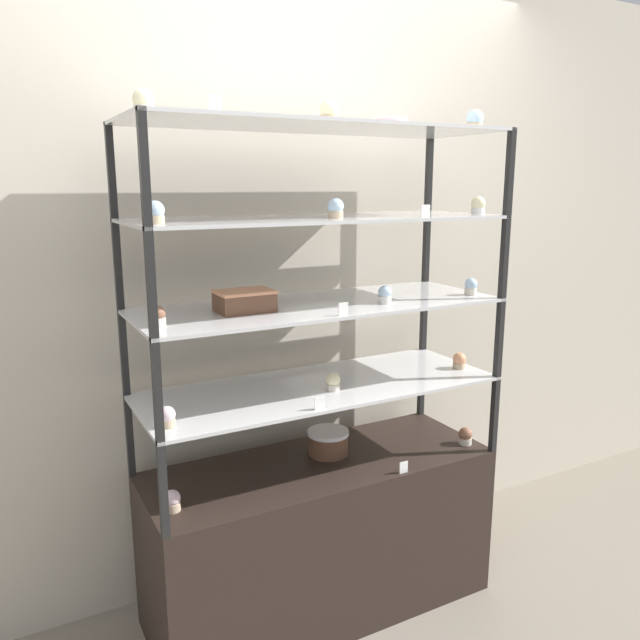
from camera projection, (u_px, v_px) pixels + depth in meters
The scene contains 29 objects.
ground_plane at pixel (320, 604), 2.54m from camera, with size 20.00×20.00×0.00m, color gray.
back_wall at pixel (275, 276), 2.60m from camera, with size 8.00×0.05×2.60m.
display_base at pixel (320, 535), 2.48m from camera, with size 1.35×0.50×0.62m.
display_riser_lower at pixel (320, 390), 2.35m from camera, with size 1.35×0.50×0.31m.
display_riser_middle at pixel (320, 308), 2.28m from camera, with size 1.35×0.50×0.31m.
display_riser_upper at pixel (320, 222), 2.21m from camera, with size 1.35×0.50×0.31m.
display_riser_top at pixel (320, 130), 2.15m from camera, with size 1.35×0.50×0.31m.
layer_cake_centerpiece at pixel (328, 442), 2.47m from camera, with size 0.16×0.16×0.10m.
sheet_cake_frosted at pixel (245, 301), 2.12m from camera, with size 0.19×0.14×0.07m.
cupcake_0 at pixel (172, 501), 2.05m from camera, with size 0.06×0.06×0.07m.
cupcake_1 at pixel (465, 436), 2.57m from camera, with size 0.06×0.06×0.07m.
price_tag_0 at pixel (404, 467), 2.32m from camera, with size 0.04×0.00×0.04m.
cupcake_2 at pixel (167, 417), 1.93m from camera, with size 0.05×0.05×0.07m.
cupcake_3 at pixel (333, 382), 2.28m from camera, with size 0.05×0.05×0.07m.
cupcake_4 at pixel (459, 361), 2.55m from camera, with size 0.05×0.05×0.07m.
price_tag_1 at pixel (319, 403), 2.08m from camera, with size 0.04×0.00×0.04m.
cupcake_5 at pixel (158, 316), 1.89m from camera, with size 0.05×0.05×0.07m.
cupcake_6 at pixel (385, 295), 2.26m from camera, with size 0.05×0.05×0.07m.
cupcake_7 at pixel (471, 287), 2.44m from camera, with size 0.05×0.05×0.07m.
price_tag_2 at pixel (343, 309), 2.06m from camera, with size 0.04×0.00×0.04m.
cupcake_8 at pixel (155, 213), 1.80m from camera, with size 0.06×0.06×0.07m.
cupcake_9 at pixel (336, 209), 2.10m from camera, with size 0.06×0.06×0.07m.
cupcake_10 at pixel (478, 206), 2.40m from camera, with size 0.06×0.06×0.07m.
price_tag_3 at pixel (425, 211), 2.14m from camera, with size 0.04×0.00×0.04m.
cupcake_11 at pixel (144, 102), 1.82m from camera, with size 0.06×0.06×0.07m.
cupcake_12 at pixel (330, 112), 2.08m from camera, with size 0.06×0.06×0.07m.
cupcake_13 at pixel (475, 120), 2.34m from camera, with size 0.06×0.06×0.07m.
price_tag_4 at pixel (215, 102), 1.73m from camera, with size 0.04×0.00×0.04m.
donut_glazed at pixel (392, 123), 2.29m from camera, with size 0.13×0.13×0.04m.
Camera 1 is at (-1.06, -1.97, 1.68)m, focal length 35.00 mm.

